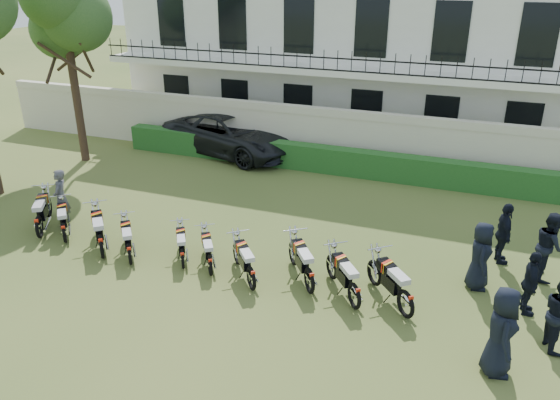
{
  "coord_description": "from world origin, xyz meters",
  "views": [
    {
      "loc": [
        6.07,
        -12.03,
        7.45
      ],
      "look_at": [
        0.73,
        1.98,
        0.92
      ],
      "focal_mm": 35.0,
      "sensor_mm": 36.0,
      "label": 1
    }
  ],
  "objects_px": {
    "tree_west_near": "(64,9)",
    "motorcycle_4": "(182,254)",
    "motorcycle_1": "(64,228)",
    "motorcycle_7": "(310,275)",
    "suv": "(231,134)",
    "motorcycle_8": "(355,290)",
    "officer_0": "(501,332)",
    "officer_5": "(504,234)",
    "motorcycle_5": "(210,261)",
    "motorcycle_3": "(129,249)",
    "motorcycle_0": "(38,222)",
    "motorcycle_6": "(251,273)",
    "officer_2": "(530,283)",
    "motorcycle_9": "(406,298)",
    "motorcycle_2": "(101,241)",
    "officer_3": "(480,256)",
    "inspector": "(61,198)",
    "officer_4": "(550,246)"
  },
  "relations": [
    {
      "from": "officer_3",
      "to": "officer_0",
      "type": "bearing_deg",
      "value": -177.35
    },
    {
      "from": "motorcycle_9",
      "to": "inspector",
      "type": "xyz_separation_m",
      "value": [
        -10.63,
        1.16,
        0.36
      ]
    },
    {
      "from": "inspector",
      "to": "tree_west_near",
      "type": "bearing_deg",
      "value": -169.94
    },
    {
      "from": "motorcycle_5",
      "to": "inspector",
      "type": "height_order",
      "value": "inspector"
    },
    {
      "from": "motorcycle_0",
      "to": "motorcycle_9",
      "type": "relative_size",
      "value": 1.12
    },
    {
      "from": "officer_0",
      "to": "officer_5",
      "type": "height_order",
      "value": "officer_0"
    },
    {
      "from": "motorcycle_8",
      "to": "officer_3",
      "type": "height_order",
      "value": "officer_3"
    },
    {
      "from": "officer_3",
      "to": "motorcycle_7",
      "type": "bearing_deg",
      "value": 108.55
    },
    {
      "from": "suv",
      "to": "motorcycle_8",
      "type": "bearing_deg",
      "value": -126.17
    },
    {
      "from": "tree_west_near",
      "to": "motorcycle_2",
      "type": "height_order",
      "value": "tree_west_near"
    },
    {
      "from": "motorcycle_5",
      "to": "officer_5",
      "type": "distance_m",
      "value": 7.79
    },
    {
      "from": "officer_3",
      "to": "inspector",
      "type": "bearing_deg",
      "value": 87.32
    },
    {
      "from": "motorcycle_4",
      "to": "officer_2",
      "type": "height_order",
      "value": "officer_2"
    },
    {
      "from": "officer_5",
      "to": "suv",
      "type": "bearing_deg",
      "value": 48.88
    },
    {
      "from": "motorcycle_3",
      "to": "motorcycle_5",
      "type": "distance_m",
      "value": 2.28
    },
    {
      "from": "officer_4",
      "to": "officer_3",
      "type": "bearing_deg",
      "value": 117.49
    },
    {
      "from": "motorcycle_3",
      "to": "motorcycle_8",
      "type": "height_order",
      "value": "motorcycle_8"
    },
    {
      "from": "motorcycle_4",
      "to": "officer_5",
      "type": "height_order",
      "value": "officer_5"
    },
    {
      "from": "motorcycle_1",
      "to": "officer_3",
      "type": "height_order",
      "value": "officer_3"
    },
    {
      "from": "motorcycle_0",
      "to": "motorcycle_3",
      "type": "distance_m",
      "value": 3.4
    },
    {
      "from": "motorcycle_4",
      "to": "suv",
      "type": "bearing_deg",
      "value": 75.71
    },
    {
      "from": "motorcycle_5",
      "to": "motorcycle_7",
      "type": "distance_m",
      "value": 2.66
    },
    {
      "from": "motorcycle_0",
      "to": "officer_0",
      "type": "relative_size",
      "value": 0.98
    },
    {
      "from": "tree_west_near",
      "to": "motorcycle_7",
      "type": "height_order",
      "value": "tree_west_near"
    },
    {
      "from": "motorcycle_9",
      "to": "officer_4",
      "type": "distance_m",
      "value": 4.34
    },
    {
      "from": "motorcycle_5",
      "to": "suv",
      "type": "distance_m",
      "value": 9.95
    },
    {
      "from": "motorcycle_3",
      "to": "officer_0",
      "type": "distance_m",
      "value": 9.27
    },
    {
      "from": "officer_2",
      "to": "officer_0",
      "type": "bearing_deg",
      "value": 158.78
    },
    {
      "from": "motorcycle_3",
      "to": "suv",
      "type": "xyz_separation_m",
      "value": [
        -1.52,
        9.47,
        0.37
      ]
    },
    {
      "from": "motorcycle_9",
      "to": "officer_0",
      "type": "xyz_separation_m",
      "value": [
        1.95,
        -1.17,
        0.42
      ]
    },
    {
      "from": "motorcycle_7",
      "to": "officer_5",
      "type": "bearing_deg",
      "value": 1.49
    },
    {
      "from": "motorcycle_6",
      "to": "motorcycle_9",
      "type": "distance_m",
      "value": 3.73
    },
    {
      "from": "tree_west_near",
      "to": "motorcycle_8",
      "type": "relative_size",
      "value": 4.77
    },
    {
      "from": "motorcycle_2",
      "to": "motorcycle_6",
      "type": "distance_m",
      "value": 4.45
    },
    {
      "from": "motorcycle_2",
      "to": "suv",
      "type": "distance_m",
      "value": 9.48
    },
    {
      "from": "motorcycle_2",
      "to": "officer_0",
      "type": "xyz_separation_m",
      "value": [
        10.13,
        -0.96,
        0.41
      ]
    },
    {
      "from": "tree_west_near",
      "to": "motorcycle_4",
      "type": "bearing_deg",
      "value": -37.28
    },
    {
      "from": "officer_3",
      "to": "officer_4",
      "type": "distance_m",
      "value": 1.95
    },
    {
      "from": "suv",
      "to": "motorcycle_0",
      "type": "bearing_deg",
      "value": -176.95
    },
    {
      "from": "motorcycle_5",
      "to": "tree_west_near",
      "type": "bearing_deg",
      "value": 111.32
    },
    {
      "from": "tree_west_near",
      "to": "motorcycle_3",
      "type": "distance_m",
      "value": 10.84
    },
    {
      "from": "motorcycle_3",
      "to": "motorcycle_4",
      "type": "xyz_separation_m",
      "value": [
        1.42,
        0.33,
        -0.04
      ]
    },
    {
      "from": "tree_west_near",
      "to": "motorcycle_7",
      "type": "relative_size",
      "value": 4.55
    },
    {
      "from": "motorcycle_3",
      "to": "motorcycle_6",
      "type": "distance_m",
      "value": 3.53
    },
    {
      "from": "motorcycle_1",
      "to": "motorcycle_7",
      "type": "xyz_separation_m",
      "value": [
        7.41,
        0.01,
        0.05
      ]
    },
    {
      "from": "motorcycle_3",
      "to": "officer_0",
      "type": "height_order",
      "value": "officer_0"
    },
    {
      "from": "motorcycle_5",
      "to": "officer_0",
      "type": "bearing_deg",
      "value": -43.85
    },
    {
      "from": "motorcycle_1",
      "to": "officer_3",
      "type": "relative_size",
      "value": 0.84
    },
    {
      "from": "motorcycle_7",
      "to": "tree_west_near",
      "type": "bearing_deg",
      "value": 116.52
    },
    {
      "from": "motorcycle_0",
      "to": "motorcycle_6",
      "type": "xyz_separation_m",
      "value": [
        6.91,
        -0.33,
        -0.05
      ]
    }
  ]
}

